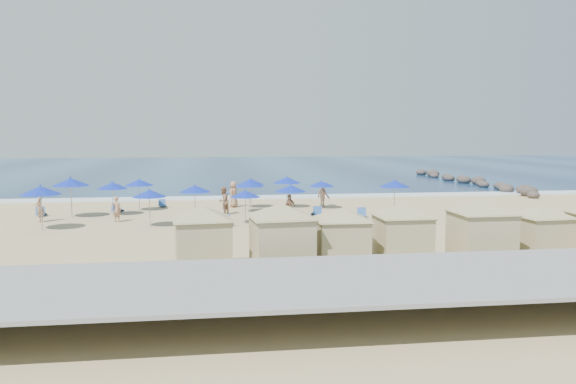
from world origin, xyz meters
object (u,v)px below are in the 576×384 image
object	(u,v)px
cabana_2	(342,230)
beachgoer_0	(40,206)
cabana_5	(542,226)
umbrella_1	(41,190)
umbrella_7	(251,182)
beachgoer_4	(234,194)
umbrella_0	(71,182)
umbrella_12	(249,183)
trash_bin	(327,241)
cabana_3	(403,227)
umbrella_4	(139,182)
beachgoer_2	(290,207)
umbrella_6	(245,194)
cabana_0	(203,231)
cabana_4	(482,224)
beachgoer_3	(323,194)
umbrella_5	(195,189)
umbrella_3	(149,193)
umbrella_8	(291,188)
umbrella_9	(287,180)
cabana_1	(282,229)
beachgoer_1	(223,201)
umbrella_2	(112,186)
umbrella_10	(322,184)
umbrella_11	(395,184)
rock_jetty	(469,181)

from	to	relation	value
cabana_2	beachgoer_0	size ratio (longest dim) A/B	2.24
cabana_5	umbrella_1	distance (m)	25.42
umbrella_7	beachgoer_4	xyz separation A→B (m)	(-1.22, 0.46, -0.92)
umbrella_0	umbrella_12	xyz separation A→B (m)	(11.36, 0.69, -0.28)
trash_bin	cabana_3	bearing A→B (deg)	-43.02
umbrella_4	umbrella_7	distance (m)	7.77
umbrella_7	beachgoer_2	bearing A→B (deg)	-72.09
cabana_5	umbrella_6	xyz separation A→B (m)	(-11.67, 11.36, 0.31)
cabana_0	cabana_4	world-z (taller)	cabana_4
umbrella_4	beachgoer_3	xyz separation A→B (m)	(12.99, 0.33, -1.02)
umbrella_5	beachgoer_0	size ratio (longest dim) A/B	1.17
cabana_4	cabana_3	bearing A→B (deg)	173.13
cabana_3	beachgoer_2	size ratio (longest dim) A/B	2.76
cabana_5	umbrella_12	xyz separation A→B (m)	(-11.10, 16.10, 0.51)
beachgoer_3	beachgoer_4	world-z (taller)	beachgoer_4
umbrella_7	umbrella_5	bearing A→B (deg)	-127.49
cabana_3	umbrella_6	xyz separation A→B (m)	(-5.68, 11.22, 0.22)
umbrella_3	umbrella_8	world-z (taller)	umbrella_3
umbrella_5	umbrella_9	size ratio (longest dim) A/B	0.96
umbrella_4	umbrella_9	world-z (taller)	umbrella_9
cabana_1	beachgoer_4	distance (m)	19.60
beachgoer_3	umbrella_3	bearing A→B (deg)	91.26
cabana_1	beachgoer_1	size ratio (longest dim) A/B	2.57
beachgoer_2	beachgoer_3	world-z (taller)	beachgoer_3
cabana_1	umbrella_2	world-z (taller)	cabana_1
cabana_0	beachgoer_2	xyz separation A→B (m)	(5.14, 12.44, -0.82)
umbrella_4	beachgoer_4	xyz separation A→B (m)	(6.53, 0.97, -1.01)
cabana_0	beachgoer_3	bearing A→B (deg)	65.24
beachgoer_2	cabana_3	bearing A→B (deg)	66.14
umbrella_12	beachgoer_3	xyz separation A→B (m)	(5.52, 2.23, -1.05)
cabana_3	umbrella_3	world-z (taller)	cabana_3
umbrella_3	umbrella_8	xyz separation A→B (m)	(8.40, 1.84, -0.01)
cabana_1	umbrella_10	xyz separation A→B (m)	(5.13, 17.87, 0.09)
cabana_2	umbrella_3	distance (m)	14.10
umbrella_4	umbrella_11	world-z (taller)	umbrella_11
umbrella_11	beachgoer_1	bearing A→B (deg)	174.23
umbrella_4	beachgoer_4	bearing A→B (deg)	8.49
umbrella_8	beachgoer_0	distance (m)	15.20
rock_jetty	beachgoer_1	bearing A→B (deg)	-144.29
rock_jetty	cabana_5	distance (m)	36.61
cabana_2	cabana_4	size ratio (longest dim) A/B	0.91
umbrella_0	beachgoer_3	distance (m)	17.19
cabana_0	umbrella_0	xyz separation A→B (m)	(-8.45, 15.38, 0.65)
umbrella_1	umbrella_7	xyz separation A→B (m)	(12.16, 7.66, -0.32)
umbrella_9	umbrella_10	distance (m)	2.54
cabana_0	beachgoer_2	world-z (taller)	cabana_0
umbrella_6	umbrella_10	xyz separation A→B (m)	(5.77, 5.91, 0.00)
umbrella_6	beachgoer_4	xyz separation A→B (m)	(-0.37, 7.61, -0.84)
cabana_0	umbrella_6	size ratio (longest dim) A/B	2.17
rock_jetty	beachgoer_4	xyz separation A→B (m)	(-25.30, -15.14, 0.59)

